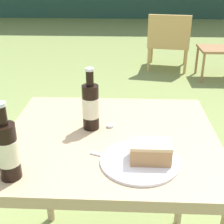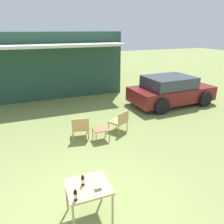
{
  "view_description": "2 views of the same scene",
  "coord_description": "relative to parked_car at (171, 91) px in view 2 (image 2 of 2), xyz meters",
  "views": [
    {
      "loc": [
        0.05,
        -1.03,
        1.33
      ],
      "look_at": [
        0.0,
        0.1,
        0.8
      ],
      "focal_mm": 50.0,
      "sensor_mm": 36.0,
      "label": 1
    },
    {
      "loc": [
        -0.78,
        -3.2,
        3.47
      ],
      "look_at": [
        1.64,
        2.99,
        0.9
      ],
      "focal_mm": 35.0,
      "sensor_mm": 36.0,
      "label": 2
    }
  ],
  "objects": [
    {
      "name": "cake_on_plate",
      "position": [
        -5.38,
        -5.35,
        0.1
      ],
      "size": [
        0.26,
        0.26,
        0.08
      ],
      "color": "white",
      "rests_on": "patio_table"
    },
    {
      "name": "cola_bottle_far",
      "position": [
        -5.79,
        -5.44,
        0.17
      ],
      "size": [
        0.07,
        0.07,
        0.25
      ],
      "color": "black",
      "rests_on": "patio_table"
    },
    {
      "name": "parked_car",
      "position": [
        0.0,
        0.0,
        0.0
      ],
      "size": [
        4.05,
        2.25,
        1.36
      ],
      "rotation": [
        0.0,
        0.0,
        0.05
      ],
      "color": "maroon",
      "rests_on": "ground_plane"
    },
    {
      "name": "ground_plane",
      "position": [
        -5.5,
        -5.17,
        -0.67
      ],
      "size": [
        60.0,
        60.0,
        0.0
      ],
      "primitive_type": "plane",
      "color": "olive"
    },
    {
      "name": "cola_bottle_near",
      "position": [
        -5.58,
        -5.12,
        0.17
      ],
      "size": [
        0.07,
        0.07,
        0.25
      ],
      "color": "black",
      "rests_on": "patio_table"
    },
    {
      "name": "loose_bottle_cap",
      "position": [
        -5.51,
        -5.11,
        0.08
      ],
      "size": [
        0.03,
        0.03,
        0.01
      ],
      "color": "silver",
      "rests_on": "patio_table"
    },
    {
      "name": "wicker_chair_cushioned",
      "position": [
        -4.87,
        -1.87,
        -0.25
      ],
      "size": [
        0.63,
        0.6,
        0.77
      ],
      "rotation": [
        0.0,
        0.0,
        2.98
      ],
      "color": "tan",
      "rests_on": "ground_plane"
    },
    {
      "name": "patio_table",
      "position": [
        -5.5,
        -5.17,
        -0.0
      ],
      "size": [
        0.8,
        0.73,
        0.75
      ],
      "color": "tan",
      "rests_on": "ground_plane"
    },
    {
      "name": "cabin_building",
      "position": [
        -6.46,
        4.77,
        0.99
      ],
      "size": [
        10.11,
        5.18,
        3.3
      ],
      "color": "#284C3D",
      "rests_on": "ground_plane"
    },
    {
      "name": "fork",
      "position": [
        -5.49,
        -5.33,
        0.08
      ],
      "size": [
        0.16,
        0.07,
        0.01
      ],
      "color": "silver",
      "rests_on": "patio_table"
    },
    {
      "name": "wicker_chair_plain",
      "position": [
        -3.44,
        -1.89,
        -0.25
      ],
      "size": [
        0.73,
        0.72,
        0.77
      ],
      "rotation": [
        0.0,
        0.0,
        3.66
      ],
      "color": "tan",
      "rests_on": "ground_plane"
    },
    {
      "name": "garden_side_table",
      "position": [
        -4.27,
        -2.26,
        -0.32
      ],
      "size": [
        0.5,
        0.43,
        0.4
      ],
      "color": "#996B42",
      "rests_on": "ground_plane"
    }
  ]
}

